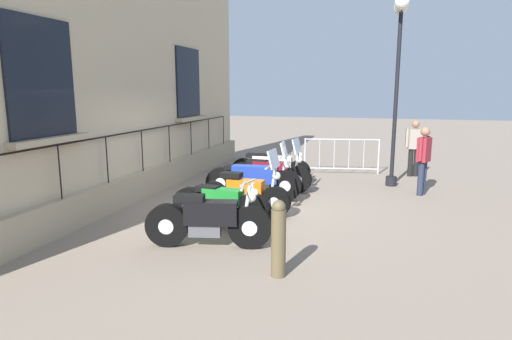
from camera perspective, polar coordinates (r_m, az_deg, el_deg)
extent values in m
plane|color=gray|center=(9.42, -2.25, -4.67)|extent=(60.00, 60.00, 0.00)
cube|color=#C6B28E|center=(10.32, -17.50, 15.45)|extent=(0.60, 12.62, 6.87)
cube|color=tan|center=(10.30, -14.77, -1.86)|extent=(0.20, 12.62, 0.63)
cube|color=black|center=(12.56, -8.94, 11.32)|extent=(0.06, 1.45, 1.91)
cube|color=tan|center=(12.55, -8.48, 6.74)|extent=(0.24, 1.65, 0.10)
cube|color=black|center=(7.87, -26.51, 10.82)|extent=(0.06, 1.45, 1.91)
cube|color=tan|center=(7.86, -25.47, 3.56)|extent=(0.24, 1.65, 0.10)
cube|color=black|center=(10.10, -14.91, 5.06)|extent=(0.03, 10.60, 0.03)
cylinder|color=black|center=(8.02, -24.46, -0.27)|extent=(0.02, 0.02, 0.93)
cylinder|color=black|center=(9.05, -19.06, 1.25)|extent=(0.02, 0.02, 0.93)
cylinder|color=black|center=(10.15, -14.78, 2.44)|extent=(0.02, 0.02, 0.93)
cylinder|color=black|center=(11.29, -11.36, 3.39)|extent=(0.02, 0.02, 0.93)
cylinder|color=black|center=(12.48, -8.56, 4.15)|extent=(0.02, 0.02, 0.93)
cylinder|color=black|center=(13.68, -6.25, 4.77)|extent=(0.02, 0.02, 0.93)
cylinder|color=black|center=(14.91, -4.32, 5.28)|extent=(0.02, 0.02, 0.93)
cylinder|color=black|center=(6.86, -0.81, -7.53)|extent=(0.71, 0.30, 0.69)
cylinder|color=silver|center=(6.86, -0.81, -7.53)|extent=(0.27, 0.22, 0.24)
cylinder|color=black|center=(7.09, -11.63, -7.16)|extent=(0.71, 0.30, 0.69)
cylinder|color=silver|center=(7.09, -11.63, -7.16)|extent=(0.27, 0.22, 0.24)
cube|color=black|center=(6.87, -5.94, -5.60)|extent=(0.88, 0.45, 0.37)
cube|color=#4C4C51|center=(6.96, -6.72, -7.63)|extent=(0.54, 0.33, 0.24)
cube|color=black|center=(6.87, -8.79, -3.67)|extent=(0.51, 0.35, 0.10)
cylinder|color=silver|center=(6.77, -1.25, -4.84)|extent=(0.17, 0.09, 0.67)
cylinder|color=silver|center=(6.69, -1.68, -2.09)|extent=(0.17, 0.61, 0.04)
sphere|color=white|center=(6.73, -0.66, -3.60)|extent=(0.16, 0.16, 0.16)
cylinder|color=silver|center=(7.17, -7.73, -8.12)|extent=(0.75, 0.24, 0.08)
cylinder|color=black|center=(7.64, -0.39, -5.64)|extent=(0.70, 0.21, 0.69)
cylinder|color=silver|center=(7.64, -0.39, -5.64)|extent=(0.26, 0.18, 0.24)
cylinder|color=black|center=(8.20, -8.67, -4.61)|extent=(0.70, 0.21, 0.69)
cylinder|color=silver|center=(8.20, -8.67, -4.61)|extent=(0.26, 0.18, 0.24)
cube|color=#1E842D|center=(7.82, -4.38, -3.68)|extent=(0.75, 0.35, 0.34)
cube|color=#4C4C51|center=(7.93, -5.00, -5.32)|extent=(0.46, 0.27, 0.24)
cube|color=black|center=(7.93, -6.35, -2.43)|extent=(0.43, 0.29, 0.10)
cylinder|color=silver|center=(7.58, -0.74, -3.67)|extent=(0.16, 0.08, 0.55)
cylinder|color=silver|center=(7.54, -1.09, -1.66)|extent=(0.10, 0.60, 0.04)
sphere|color=white|center=(7.54, -0.25, -3.07)|extent=(0.16, 0.16, 0.16)
cylinder|color=silver|center=(8.15, -5.32, -5.77)|extent=(0.66, 0.15, 0.08)
cylinder|color=black|center=(8.50, 2.55, -4.22)|extent=(0.62, 0.18, 0.62)
cylinder|color=silver|center=(8.50, 2.55, -4.22)|extent=(0.23, 0.17, 0.22)
cylinder|color=black|center=(8.99, -5.61, -3.43)|extent=(0.62, 0.18, 0.62)
cylinder|color=silver|center=(8.99, -5.61, -3.43)|extent=(0.23, 0.17, 0.22)
cube|color=orange|center=(8.65, -1.34, -2.45)|extent=(0.76, 0.33, 0.36)
cube|color=#4C4C51|center=(8.74, -1.95, -3.99)|extent=(0.46, 0.25, 0.22)
cube|color=black|center=(8.71, -3.24, -0.64)|extent=(0.43, 0.27, 0.10)
cylinder|color=silver|center=(8.43, 2.25, -1.88)|extent=(0.16, 0.07, 0.71)
cylinder|color=silver|center=(8.37, 1.94, 0.50)|extent=(0.08, 0.59, 0.04)
sphere|color=white|center=(8.37, 2.71, -0.77)|extent=(0.16, 0.16, 0.16)
cylinder|color=silver|center=(8.95, -2.38, -4.36)|extent=(0.67, 0.13, 0.08)
cube|color=silver|center=(8.33, 2.34, 1.49)|extent=(0.16, 0.49, 0.36)
cylinder|color=black|center=(9.69, 3.90, -2.07)|extent=(0.72, 0.19, 0.71)
cylinder|color=silver|center=(9.69, 3.90, -2.07)|extent=(0.26, 0.17, 0.25)
cylinder|color=black|center=(9.99, -4.62, -1.69)|extent=(0.72, 0.19, 0.71)
cylinder|color=silver|center=(9.99, -4.62, -1.69)|extent=(0.26, 0.17, 0.25)
cube|color=#1E389E|center=(9.76, -0.14, -0.56)|extent=(1.05, 0.37, 0.39)
cube|color=#4C4C51|center=(9.83, -0.71, -2.07)|extent=(0.63, 0.28, 0.25)
cube|color=black|center=(9.82, -2.48, 0.35)|extent=(0.59, 0.30, 0.10)
cylinder|color=silver|center=(9.63, 3.63, -0.16)|extent=(0.16, 0.07, 0.66)
cylinder|color=silver|center=(9.58, 3.36, 1.76)|extent=(0.09, 0.63, 0.04)
sphere|color=white|center=(9.59, 4.06, 0.68)|extent=(0.16, 0.16, 0.16)
cylinder|color=silver|center=(10.05, -1.67, -2.52)|extent=(0.93, 0.15, 0.08)
cube|color=silver|center=(9.55, 3.73, 2.64)|extent=(0.16, 0.53, 0.36)
cylinder|color=black|center=(10.49, 5.55, -1.25)|extent=(0.67, 0.16, 0.66)
cylinder|color=silver|center=(10.49, 5.55, -1.25)|extent=(0.24, 0.15, 0.23)
cylinder|color=black|center=(10.94, -1.85, -0.71)|extent=(0.67, 0.16, 0.66)
cylinder|color=silver|center=(10.94, -1.85, -0.71)|extent=(0.24, 0.15, 0.23)
cube|color=maroon|center=(10.63, 2.04, 0.17)|extent=(0.90, 0.36, 0.36)
cube|color=#4C4C51|center=(10.72, 1.52, -1.13)|extent=(0.55, 0.27, 0.23)
cube|color=black|center=(10.73, 0.22, 1.07)|extent=(0.51, 0.30, 0.10)
cylinder|color=silver|center=(10.44, 5.32, 0.56)|extent=(0.16, 0.07, 0.67)
cylinder|color=silver|center=(10.40, 5.08, 2.38)|extent=(0.08, 0.65, 0.04)
sphere|color=white|center=(10.40, 5.70, 1.36)|extent=(0.16, 0.16, 0.16)
cylinder|color=silver|center=(10.94, 0.94, -1.50)|extent=(0.80, 0.14, 0.08)
cube|color=silver|center=(10.36, 5.42, 3.18)|extent=(0.16, 0.54, 0.36)
cylinder|color=black|center=(11.56, 5.66, -0.25)|extent=(0.63, 0.16, 0.62)
cylinder|color=silver|center=(11.56, 5.66, -0.25)|extent=(0.22, 0.17, 0.22)
cylinder|color=black|center=(11.86, -1.72, 0.08)|extent=(0.63, 0.16, 0.62)
cylinder|color=silver|center=(11.86, -1.72, 0.08)|extent=(0.22, 0.17, 0.22)
cube|color=silver|center=(11.64, 2.17, 0.97)|extent=(1.06, 0.32, 0.36)
cube|color=#4C4C51|center=(11.70, 1.68, -0.22)|extent=(0.64, 0.25, 0.22)
cube|color=black|center=(11.70, 0.17, 1.94)|extent=(0.60, 0.27, 0.10)
cylinder|color=silver|center=(11.51, 5.44, 1.29)|extent=(0.16, 0.07, 0.64)
cylinder|color=silver|center=(11.47, 5.22, 2.84)|extent=(0.06, 0.60, 0.04)
sphere|color=white|center=(11.48, 5.80, 1.93)|extent=(0.16, 0.16, 0.16)
cylinder|color=silver|center=(11.91, 0.83, -0.56)|extent=(0.95, 0.12, 0.08)
cylinder|color=black|center=(11.82, 17.39, -1.40)|extent=(0.28, 0.28, 0.24)
cylinder|color=black|center=(11.58, 17.97, 8.81)|extent=(0.10, 0.10, 4.44)
sphere|color=white|center=(11.75, 18.65, 19.92)|extent=(0.34, 0.34, 0.34)
cylinder|color=black|center=(11.54, 18.62, 19.08)|extent=(0.04, 0.35, 0.04)
sphere|color=white|center=(11.41, 18.72, 20.21)|extent=(0.34, 0.34, 0.34)
cylinder|color=black|center=(11.89, 18.55, 18.82)|extent=(0.04, 0.35, 0.04)
sphere|color=white|center=(12.09, 18.58, 19.64)|extent=(0.34, 0.34, 0.34)
cylinder|color=#B7B7BF|center=(12.99, 6.48, 1.90)|extent=(0.05, 0.05, 1.05)
cylinder|color=#B7B7BF|center=(13.20, 15.88, 1.70)|extent=(0.05, 0.05, 1.05)
cylinder|color=#B7B7BF|center=(12.99, 11.29, 3.96)|extent=(2.13, 0.44, 0.04)
cylinder|color=#B7B7BF|center=(13.11, 11.16, 0.18)|extent=(2.13, 0.44, 0.04)
cylinder|color=#B7B7BF|center=(12.99, 8.39, 2.19)|extent=(0.02, 0.02, 0.87)
cylinder|color=#B7B7BF|center=(13.02, 10.28, 2.15)|extent=(0.02, 0.02, 0.87)
cylinder|color=#B7B7BF|center=(13.07, 12.17, 2.11)|extent=(0.02, 0.02, 0.87)
cylinder|color=#B7B7BF|center=(13.12, 14.04, 2.06)|extent=(0.02, 0.02, 0.87)
cylinder|color=brown|center=(5.84, 2.98, -9.63)|extent=(0.20, 0.20, 0.93)
sphere|color=brown|center=(5.68, 3.03, -4.85)|extent=(0.18, 0.18, 0.18)
cylinder|color=black|center=(13.27, 20.35, 0.93)|extent=(0.14, 0.14, 0.80)
cylinder|color=black|center=(13.22, 19.69, 0.94)|extent=(0.14, 0.14, 0.80)
cube|color=gray|center=(13.16, 20.21, 3.87)|extent=(0.40, 0.30, 0.57)
sphere|color=#8C664C|center=(13.12, 20.33, 5.70)|extent=(0.22, 0.22, 0.22)
cylinder|color=gray|center=(13.22, 21.12, 3.97)|extent=(0.09, 0.09, 0.54)
cylinder|color=gray|center=(13.08, 19.30, 4.02)|extent=(0.09, 0.09, 0.54)
cylinder|color=#23283D|center=(11.04, 21.19, -0.96)|extent=(0.14, 0.14, 0.80)
cylinder|color=#23283D|center=(10.89, 20.89, -1.09)|extent=(0.14, 0.14, 0.80)
cube|color=maroon|center=(10.86, 21.29, 2.53)|extent=(0.35, 0.42, 0.57)
sphere|color=#8C664C|center=(10.81, 21.44, 4.75)|extent=(0.22, 0.22, 0.22)
cylinder|color=maroon|center=(11.06, 21.70, 2.78)|extent=(0.09, 0.09, 0.54)
cylinder|color=maroon|center=(10.65, 20.88, 2.56)|extent=(0.09, 0.09, 0.54)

